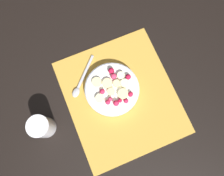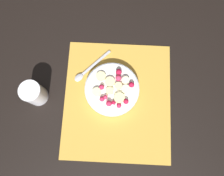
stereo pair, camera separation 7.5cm
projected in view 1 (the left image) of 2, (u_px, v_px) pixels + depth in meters
name	position (u px, v px, depth m)	size (l,w,h in m)	color
ground_plane	(121.00, 97.00, 0.78)	(3.00, 3.00, 0.00)	black
placemat	(121.00, 97.00, 0.78)	(0.43, 0.38, 0.01)	gold
fruit_bowl	(112.00, 89.00, 0.76)	(0.19, 0.19, 0.05)	silver
spoon	(80.00, 84.00, 0.79)	(0.13, 0.13, 0.01)	#B2B2B7
drinking_glass	(42.00, 126.00, 0.71)	(0.07, 0.07, 0.10)	white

